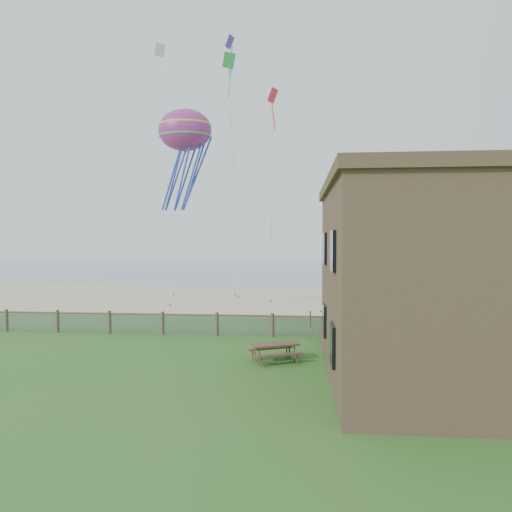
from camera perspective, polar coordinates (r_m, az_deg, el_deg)
The scene contains 11 objects.
ground at distance 19.33m, azimuth -8.12°, elevation -13.46°, with size 160.00×160.00×0.00m, color #2D6321.
sand_beach at distance 40.68m, azimuth -0.91°, elevation -5.26°, with size 72.00×20.00×0.02m, color #BAB086.
ocean at distance 84.39m, azimuth 2.30°, elevation -1.50°, with size 160.00×68.00×0.02m, color slate.
chainlink_fence at distance 24.93m, azimuth -4.90°, elevation -8.63°, with size 36.20×0.20×1.25m, color #503C2D, non-canonical shape.
motel_deck at distance 25.17m, azimuth 25.65°, elevation -9.41°, with size 15.00×2.00×0.50m, color brown.
picnic_table at distance 19.77m, azimuth 2.36°, elevation -11.81°, with size 2.02×1.52×0.85m, color brown, non-canonical shape.
octopus_kite at distance 33.02m, azimuth -8.86°, elevation 12.01°, with size 3.67×2.59×7.55m, color red, non-canonical shape.
kite_white at distance 41.69m, azimuth -11.94°, elevation 23.17°, with size 1.01×0.70×2.10m, color white, non-canonical shape.
kite_purple at distance 40.68m, azimuth -3.31°, elevation 24.14°, with size 1.01×0.70×2.57m, color #5F2E96, non-canonical shape.
kite_red at distance 34.77m, azimuth 2.10°, elevation 18.32°, with size 1.00×0.70×2.41m, color #F02A3C, non-canonical shape.
kite_green at distance 38.90m, azimuth -3.41°, elevation 22.00°, with size 1.18×0.70×2.95m, color #34C558, non-canonical shape.
Camera 1 is at (4.33, -18.12, 5.15)m, focal length 32.00 mm.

